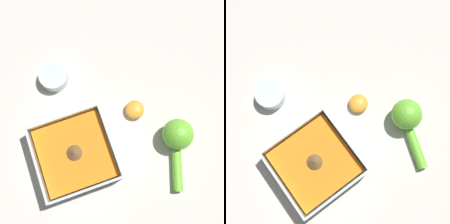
% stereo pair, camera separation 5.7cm
% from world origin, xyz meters
% --- Properties ---
extents(ground_plane, '(4.00, 4.00, 0.00)m').
position_xyz_m(ground_plane, '(0.00, 0.00, 0.00)').
color(ground_plane, beige).
extents(square_dish, '(0.20, 0.20, 0.07)m').
position_xyz_m(square_dish, '(-0.00, 0.03, 0.02)').
color(square_dish, silver).
rests_on(square_dish, ground_plane).
extents(spice_bowl, '(0.08, 0.08, 0.04)m').
position_xyz_m(spice_bowl, '(0.22, 0.02, 0.02)').
color(spice_bowl, silver).
rests_on(spice_bowl, ground_plane).
extents(lemon_squeezer, '(0.18, 0.10, 0.08)m').
position_xyz_m(lemon_squeezer, '(-0.05, -0.23, 0.04)').
color(lemon_squeezer, '#6BC633').
rests_on(lemon_squeezer, ground_plane).
extents(lemon_half, '(0.05, 0.05, 0.03)m').
position_xyz_m(lemon_half, '(0.06, -0.16, 0.01)').
color(lemon_half, orange).
rests_on(lemon_half, ground_plane).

